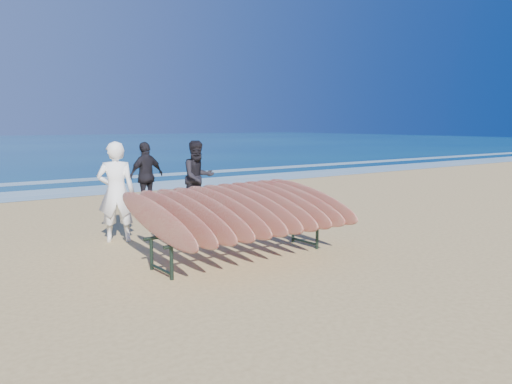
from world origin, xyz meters
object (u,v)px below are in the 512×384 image
(person_white, at_px, (116,192))
(person_dark_a, at_px, (198,177))
(person_dark_b, at_px, (146,176))
(surfboard_rack, at_px, (241,210))

(person_white, xyz_separation_m, person_dark_a, (2.76, 1.83, -0.04))
(person_white, distance_m, person_dark_b, 3.68)
(person_dark_a, bearing_deg, person_white, -147.04)
(surfboard_rack, distance_m, person_dark_b, 5.60)
(person_white, relative_size, person_dark_a, 1.05)
(surfboard_rack, xyz_separation_m, person_dark_b, (0.66, 5.56, 0.06))
(person_white, bearing_deg, person_dark_a, -123.62)
(person_white, distance_m, person_dark_a, 3.31)
(person_dark_a, height_order, person_dark_b, person_dark_a)
(person_dark_b, bearing_deg, surfboard_rack, 68.16)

